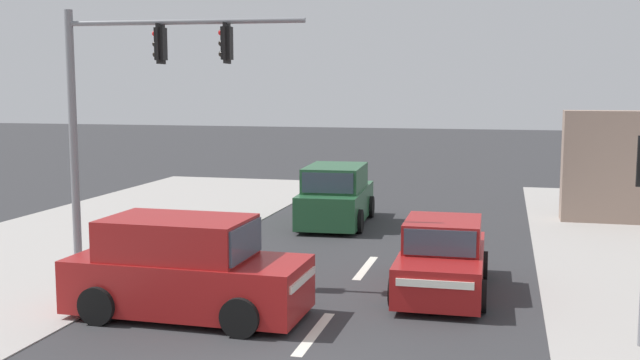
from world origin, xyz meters
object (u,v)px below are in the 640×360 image
sedan_kerbside_parked (442,259)px  suv_crossing_left (185,270)px  traffic_signal_mast (128,96)px  suv_receding_far (336,197)px

sedan_kerbside_parked → suv_crossing_left: 5.44m
sedan_kerbside_parked → suv_crossing_left: (-4.60, -2.89, 0.18)m
traffic_signal_mast → suv_crossing_left: (2.10, -1.86, -3.26)m
sedan_kerbside_parked → suv_crossing_left: suv_crossing_left is taller
suv_crossing_left → suv_receding_far: bearing=86.3°
traffic_signal_mast → suv_receding_far: bearing=71.5°
suv_crossing_left → suv_receding_far: (0.65, 10.09, 0.00)m
sedan_kerbside_parked → suv_crossing_left: bearing=-147.9°
suv_crossing_left → traffic_signal_mast: bearing=138.4°
suv_crossing_left → sedan_kerbside_parked: bearing=32.1°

